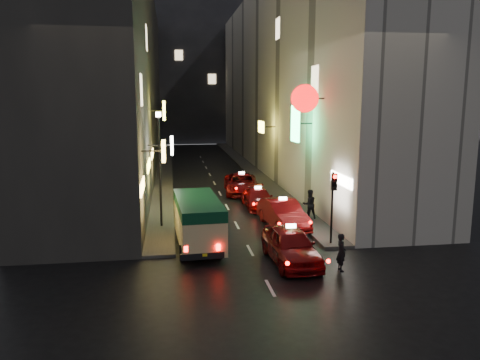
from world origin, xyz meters
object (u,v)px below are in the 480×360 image
taxi_near (291,242)px  lamp_post (160,162)px  pedestrian_crossing (341,250)px  traffic_light (333,192)px  minibus (198,217)px

taxi_near → lamp_post: (-5.67, 6.37, 2.81)m
taxi_near → pedestrian_crossing: size_ratio=3.22×
traffic_light → lamp_post: bearing=151.1°
pedestrian_crossing → traffic_light: traffic_light is taller
minibus → lamp_post: 4.63m
taxi_near → traffic_light: bearing=36.0°
pedestrian_crossing → lamp_post: lamp_post is taller
minibus → pedestrian_crossing: 6.98m
taxi_near → pedestrian_crossing: bearing=-34.7°
lamp_post → minibus: bearing=-63.5°
minibus → pedestrian_crossing: (5.69, -4.00, -0.60)m
pedestrian_crossing → traffic_light: size_ratio=0.52×
traffic_light → lamp_post: size_ratio=0.56×
minibus → lamp_post: size_ratio=0.91×
pedestrian_crossing → taxi_near: bearing=53.8°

